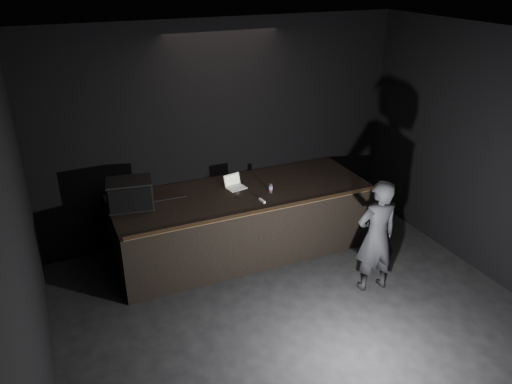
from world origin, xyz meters
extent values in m
plane|color=black|center=(0.00, 0.00, 0.00)|extent=(7.00, 7.00, 0.00)
cube|color=black|center=(0.00, 3.50, 1.75)|extent=(6.00, 0.10, 3.50)
cube|color=black|center=(-3.00, 0.00, 1.75)|extent=(0.10, 7.00, 3.50)
cube|color=black|center=(0.00, 0.00, 3.50)|extent=(6.00, 7.00, 0.04)
cube|color=black|center=(0.00, 2.73, 0.50)|extent=(4.00, 1.50, 1.00)
cube|color=brown|center=(0.00, 2.02, 1.01)|extent=(3.92, 0.10, 0.01)
cube|color=black|center=(-1.67, 2.92, 1.21)|extent=(0.69, 0.53, 0.42)
cube|color=black|center=(-1.71, 2.69, 1.21)|extent=(0.59, 0.11, 0.36)
cylinder|color=black|center=(-1.35, 2.93, 1.01)|extent=(1.02, 0.05, 0.02)
cube|color=silver|center=(-0.04, 2.89, 1.01)|extent=(0.32, 0.25, 0.01)
cube|color=silver|center=(-0.04, 2.89, 1.02)|extent=(0.26, 0.16, 0.00)
cube|color=silver|center=(-0.06, 3.01, 1.11)|extent=(0.29, 0.12, 0.18)
cube|color=#BAC93B|center=(-0.06, 3.01, 1.11)|extent=(0.26, 0.09, 0.15)
cylinder|color=silver|center=(0.39, 2.55, 1.07)|extent=(0.06, 0.06, 0.14)
cylinder|color=#1C2F9D|center=(0.39, 2.55, 1.08)|extent=(0.06, 0.06, 0.06)
cylinder|color=#A10E17|center=(0.39, 2.55, 1.04)|extent=(0.06, 0.06, 0.01)
cylinder|color=white|center=(-0.14, 2.60, 1.05)|extent=(0.08, 0.08, 0.10)
cube|color=white|center=(0.14, 2.31, 1.01)|extent=(0.05, 0.15, 0.03)
imported|color=black|center=(1.26, 1.01, 0.83)|extent=(0.64, 0.45, 1.66)
camera|label=1|loc=(-2.63, -3.72, 4.27)|focal=35.00mm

